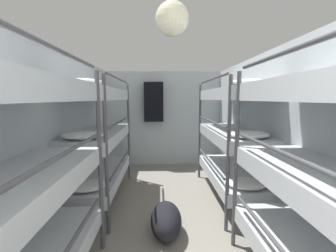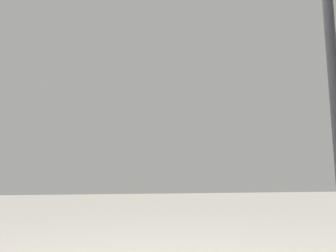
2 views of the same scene
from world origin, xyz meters
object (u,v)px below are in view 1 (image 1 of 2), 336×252
Objects in this scene: bunk_stack_right_far at (231,135)px; hanging_coat at (154,102)px; bunk_stack_left_far at (99,136)px; duffel_bag at (166,220)px.

bunk_stack_right_far is 2.11× the size of hanging_coat.
bunk_stack_left_far is 2.01m from hanging_coat.
bunk_stack_right_far is at bearing -55.36° from hanging_coat.
bunk_stack_left_far is 2.02m from bunk_stack_right_far.
duffel_bag is 0.71× the size of hanging_coat.
bunk_stack_left_far is at bearing 136.97° from duffel_bag.
duffel_bag is (-1.03, -0.92, -0.84)m from bunk_stack_right_far.
bunk_stack_left_far is 2.11× the size of hanging_coat.
hanging_coat is at bearing 94.31° from duffel_bag.
hanging_coat reaches higher than duffel_bag.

